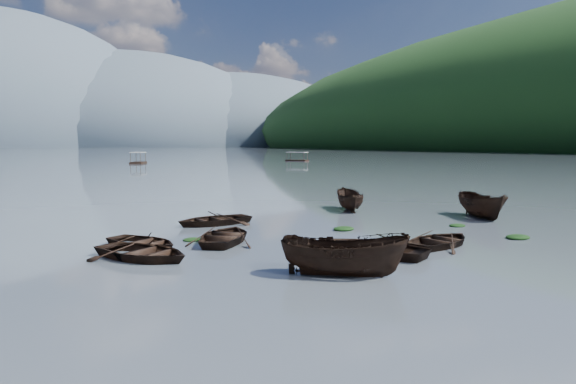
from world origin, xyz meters
name	(u,v)px	position (x,y,z in m)	size (l,w,h in m)	color
ground_plane	(435,274)	(0.00, 0.00, 0.00)	(2400.00, 2400.00, 0.00)	#4F5963
haze_mtn_c	(130,146)	(140.00, 900.00, 0.00)	(520.00, 520.00, 260.00)	#475666
haze_mtn_d	(229,146)	(320.00, 900.00, 0.00)	(520.00, 520.00, 220.00)	#475666
rowboat_0	(143,259)	(-9.03, 7.37, 0.00)	(3.26, 4.57, 0.95)	black
rowboat_1	(226,242)	(-4.69, 9.37, 0.00)	(3.23, 4.53, 0.94)	black
rowboat_2	(344,276)	(-3.10, 1.32, 0.00)	(1.74, 4.62, 1.79)	black
rowboat_3	(372,254)	(0.00, 3.89, 0.00)	(3.46, 4.84, 1.00)	black
rowboat_4	(441,246)	(3.94, 3.94, 0.00)	(2.99, 4.18, 0.87)	black
rowboat_5	(482,218)	(12.72, 9.59, 0.00)	(1.85, 4.92, 1.90)	black
rowboat_6	(143,247)	(-8.56, 9.92, 0.00)	(2.81, 3.94, 0.82)	black
rowboat_7	(214,224)	(-3.53, 14.74, 0.00)	(3.24, 4.53, 0.94)	black
rowboat_8	(349,210)	(7.19, 16.58, 0.00)	(1.64, 4.36, 1.68)	black
weed_clump_0	(341,272)	(-2.90, 1.84, 0.00)	(0.94, 0.77, 0.21)	black
weed_clump_1	(367,266)	(-1.50, 2.17, 0.00)	(1.12, 0.90, 0.25)	black
weed_clump_2	(361,257)	(-0.80, 3.55, 0.00)	(1.15, 0.92, 0.25)	black
weed_clump_3	(457,226)	(8.77, 7.75, 0.00)	(0.97, 0.82, 0.21)	black
weed_clump_4	(518,239)	(8.67, 3.55, 0.00)	(1.28, 1.01, 0.26)	black
weed_clump_5	(165,262)	(-8.37, 6.36, 0.00)	(1.04, 0.84, 0.22)	black
weed_clump_6	(193,240)	(-6.07, 10.36, 0.00)	(0.96, 0.80, 0.20)	black
weed_clump_7	(344,230)	(2.23, 9.60, 0.00)	(1.21, 0.97, 0.26)	black
pontoon_centre	(138,163)	(9.95, 111.94, 0.00)	(2.82, 6.78, 2.60)	black
pontoon_right	(297,161)	(52.06, 110.33, 0.00)	(2.55, 6.13, 2.35)	black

